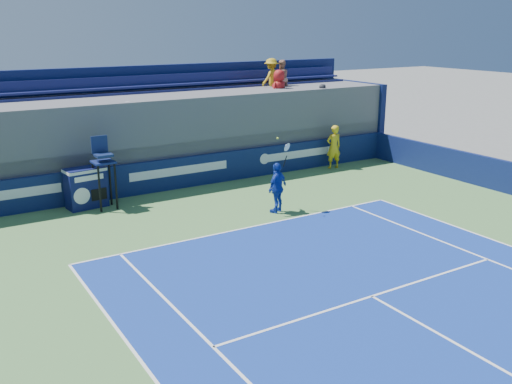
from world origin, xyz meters
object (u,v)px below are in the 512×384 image
match_clock (86,187)px  tennis_player (277,187)px  ball_person (334,147)px  umpire_chair (103,165)px

match_clock → tennis_player: 6.52m
ball_person → tennis_player: tennis_player is taller
umpire_chair → tennis_player: tennis_player is taller
ball_person → umpire_chair: size_ratio=0.76×
ball_person → umpire_chair: 10.22m
umpire_chair → tennis_player: (4.74, -3.42, -0.66)m
match_clock → tennis_player: tennis_player is taller
ball_person → match_clock: size_ratio=1.35×
ball_person → tennis_player: size_ratio=0.74×
umpire_chair → tennis_player: bearing=-35.9°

